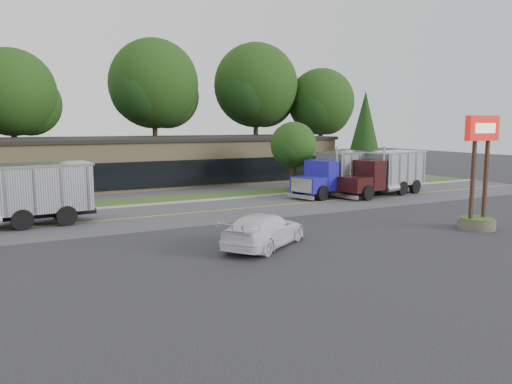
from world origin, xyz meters
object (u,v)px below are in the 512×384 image
Objects in this scene: dump_truck_red at (2,195)px; dump_truck_maroon at (385,172)px; rally_car at (264,230)px; bilo_sign at (478,191)px; dump_truck_blue at (337,172)px.

dump_truck_maroon is (26.83, 0.30, -0.01)m from dump_truck_red.
bilo_sign is at bearing -133.35° from rally_car.
dump_truck_blue reaches higher than rally_car.
dump_truck_maroon is 1.63× the size of rally_car.
dump_truck_blue is 3.84m from dump_truck_maroon.
dump_truck_maroon is at bearing 69.03° from bilo_sign.
dump_truck_maroon is at bearing 176.68° from dump_truck_red.
dump_truck_red is 14.42m from rally_car.
dump_truck_maroon is (3.55, -1.47, 0.01)m from dump_truck_blue.
rally_car is at bearing 170.98° from bilo_sign.
dump_truck_red is at bearing 11.64° from rally_car.
bilo_sign reaches higher than dump_truck_maroon.
bilo_sign is 0.55× the size of dump_truck_red.
bilo_sign is 13.69m from dump_truck_blue.
dump_truck_maroon is at bearing 143.18° from dump_truck_blue.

